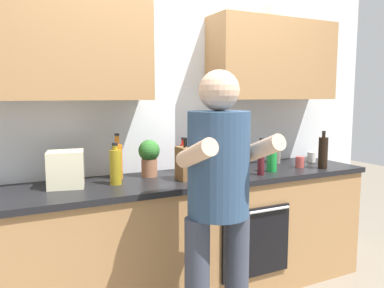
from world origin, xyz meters
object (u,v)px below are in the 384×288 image
(bottle_wine, at_px, (261,160))
(knife_block, at_px, (185,163))
(bottle_juice, at_px, (117,160))
(mixing_bowl, at_px, (224,167))
(bottle_vinegar, at_px, (323,152))
(person_standing, at_px, (219,192))
(grocery_bag_rice, at_px, (66,169))
(bottle_oil, at_px, (115,166))
(potted_herb, at_px, (149,156))
(bottle_hotsauce, at_px, (183,157))
(cup_ceramic, at_px, (300,162))
(bottle_soy, at_px, (323,152))
(cup_coffee, at_px, (312,157))
(bottle_soda, at_px, (272,161))
(cup_stoneware, at_px, (276,157))

(bottle_wine, height_order, knife_block, knife_block)
(bottle_juice, xyz_separation_m, mixing_bowl, (0.78, -0.15, -0.09))
(bottle_vinegar, relative_size, bottle_juice, 0.77)
(person_standing, relative_size, grocery_bag_rice, 6.92)
(bottle_oil, bearing_deg, potted_herb, 25.36)
(mixing_bowl, bearing_deg, potted_herb, 167.34)
(bottle_hotsauce, xyz_separation_m, cup_ceramic, (0.93, -0.25, -0.07))
(bottle_hotsauce, bearing_deg, cup_ceramic, -15.10)
(cup_ceramic, xyz_separation_m, potted_herb, (-1.22, 0.22, 0.11))
(cup_ceramic, relative_size, potted_herb, 0.34)
(bottle_soy, bearing_deg, cup_coffee, 62.09)
(bottle_soda, bearing_deg, person_standing, -145.56)
(person_standing, relative_size, cup_stoneware, 14.84)
(person_standing, bearing_deg, cup_coffee, 27.99)
(bottle_juice, bearing_deg, cup_stoneware, 0.27)
(cup_coffee, height_order, cup_ceramic, same)
(bottle_wine, bearing_deg, bottle_hotsauce, 142.62)
(bottle_soda, height_order, knife_block, knife_block)
(person_standing, height_order, bottle_oil, person_standing)
(bottle_juice, height_order, mixing_bowl, bottle_juice)
(cup_coffee, bearing_deg, bottle_hotsauce, 175.44)
(bottle_juice, bearing_deg, cup_ceramic, -9.54)
(bottle_soda, height_order, cup_ceramic, bottle_soda)
(cup_ceramic, distance_m, grocery_bag_rice, 1.81)
(bottle_juice, height_order, bottle_soy, bottle_juice)
(person_standing, xyz_separation_m, cup_coffee, (1.38, 0.74, -0.01))
(bottle_juice, relative_size, cup_stoneware, 2.93)
(bottle_wine, xyz_separation_m, bottle_oil, (-1.03, 0.19, 0.01))
(cup_ceramic, bearing_deg, bottle_hotsauce, 164.90)
(bottle_soy, bearing_deg, bottle_vinegar, 44.22)
(bottle_wine, xyz_separation_m, knife_block, (-0.57, 0.10, 0.01))
(mixing_bowl, height_order, knife_block, knife_block)
(bottle_soy, xyz_separation_m, mixing_bowl, (-0.79, 0.21, -0.09))
(bottle_juice, bearing_deg, cup_coffee, -2.92)
(bottle_juice, distance_m, cup_stoneware, 1.40)
(bottle_vinegar, bearing_deg, cup_coffee, 98.71)
(bottle_vinegar, bearing_deg, person_standing, -156.10)
(bottle_wine, relative_size, knife_block, 0.94)
(bottle_oil, bearing_deg, bottle_soy, -7.06)
(bottle_vinegar, relative_size, grocery_bag_rice, 1.05)
(bottle_wine, relative_size, cup_coffee, 3.10)
(bottle_soda, bearing_deg, cup_ceramic, 6.13)
(knife_block, bearing_deg, bottle_hotsauce, 67.61)
(person_standing, distance_m, bottle_oil, 0.78)
(bottle_juice, bearing_deg, grocery_bag_rice, -165.28)
(bottle_soy, xyz_separation_m, cup_stoneware, (-0.17, 0.37, -0.08))
(bottle_wine, bearing_deg, cup_stoneware, 39.44)
(bottle_vinegar, xyz_separation_m, bottle_juice, (-1.73, 0.20, 0.03))
(bottle_vinegar, xyz_separation_m, potted_herb, (-1.51, 0.18, 0.05))
(person_standing, height_order, bottle_wine, person_standing)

